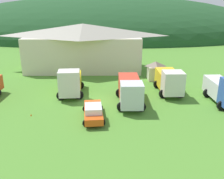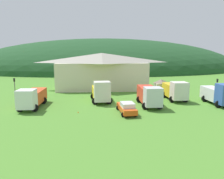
{
  "view_description": "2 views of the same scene",
  "coord_description": "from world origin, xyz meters",
  "px_view_note": "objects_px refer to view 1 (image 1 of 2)",
  "views": [
    {
      "loc": [
        1.99,
        -29.2,
        11.84
      ],
      "look_at": [
        2.25,
        -1.67,
        2.15
      ],
      "focal_mm": 40.77,
      "sensor_mm": 36.0,
      "label": 1
    },
    {
      "loc": [
        -4.0,
        -35.03,
        8.82
      ],
      "look_at": [
        -1.3,
        2.23,
        2.18
      ],
      "focal_mm": 36.09,
      "sensor_mm": 36.0,
      "label": 2
    }
  ],
  "objects_px": {
    "depot_building": "(83,46)",
    "traffic_light_east": "(224,81)",
    "tow_truck_silver": "(130,90)",
    "service_pickup_orange": "(93,111)",
    "box_truck_blue": "(224,90)",
    "traffic_cone_near_pickup": "(31,116)",
    "heavy_rig_striped": "(169,80)",
    "flatbed_truck_yellow": "(70,82)",
    "play_shed_cream": "(155,70)",
    "traffic_cone_mid_row": "(124,96)"
  },
  "relations": [
    {
      "from": "depot_building",
      "to": "flatbed_truck_yellow",
      "type": "distance_m",
      "value": 13.37
    },
    {
      "from": "depot_building",
      "to": "traffic_light_east",
      "type": "bearing_deg",
      "value": -38.73
    },
    {
      "from": "service_pickup_orange",
      "to": "traffic_cone_mid_row",
      "type": "bearing_deg",
      "value": 146.69
    },
    {
      "from": "play_shed_cream",
      "to": "box_truck_blue",
      "type": "relative_size",
      "value": 0.42
    },
    {
      "from": "box_truck_blue",
      "to": "traffic_light_east",
      "type": "bearing_deg",
      "value": 159.24
    },
    {
      "from": "depot_building",
      "to": "flatbed_truck_yellow",
      "type": "xyz_separation_m",
      "value": [
        -0.53,
        -13.15,
        -2.37
      ]
    },
    {
      "from": "box_truck_blue",
      "to": "tow_truck_silver",
      "type": "bearing_deg",
      "value": -92.64
    },
    {
      "from": "heavy_rig_striped",
      "to": "box_truck_blue",
      "type": "bearing_deg",
      "value": 55.04
    },
    {
      "from": "traffic_light_east",
      "to": "traffic_cone_near_pickup",
      "type": "relative_size",
      "value": 8.15
    },
    {
      "from": "box_truck_blue",
      "to": "traffic_light_east",
      "type": "distance_m",
      "value": 1.67
    },
    {
      "from": "depot_building",
      "to": "box_truck_blue",
      "type": "xyz_separation_m",
      "value": [
        18.21,
        -16.44,
        -2.36
      ]
    },
    {
      "from": "flatbed_truck_yellow",
      "to": "traffic_cone_near_pickup",
      "type": "distance_m",
      "value": 7.51
    },
    {
      "from": "traffic_light_east",
      "to": "traffic_cone_near_pickup",
      "type": "bearing_deg",
      "value": -168.52
    },
    {
      "from": "box_truck_blue",
      "to": "traffic_light_east",
      "type": "relative_size",
      "value": 1.71
    },
    {
      "from": "depot_building",
      "to": "traffic_cone_mid_row",
      "type": "bearing_deg",
      "value": -64.29
    },
    {
      "from": "depot_building",
      "to": "box_truck_blue",
      "type": "bearing_deg",
      "value": -42.08
    },
    {
      "from": "box_truck_blue",
      "to": "traffic_cone_near_pickup",
      "type": "xyz_separation_m",
      "value": [
        -22.15,
        -3.16,
        -1.8
      ]
    },
    {
      "from": "flatbed_truck_yellow",
      "to": "box_truck_blue",
      "type": "distance_m",
      "value": 19.02
    },
    {
      "from": "flatbed_truck_yellow",
      "to": "heavy_rig_striped",
      "type": "bearing_deg",
      "value": 87.95
    },
    {
      "from": "play_shed_cream",
      "to": "traffic_cone_near_pickup",
      "type": "relative_size",
      "value": 5.86
    },
    {
      "from": "tow_truck_silver",
      "to": "box_truck_blue",
      "type": "distance_m",
      "value": 11.2
    },
    {
      "from": "heavy_rig_striped",
      "to": "service_pickup_orange",
      "type": "xyz_separation_m",
      "value": [
        -9.66,
        -7.74,
        -0.97
      ]
    },
    {
      "from": "box_truck_blue",
      "to": "traffic_cone_near_pickup",
      "type": "distance_m",
      "value": 22.45
    },
    {
      "from": "play_shed_cream",
      "to": "traffic_cone_near_pickup",
      "type": "distance_m",
      "value": 20.63
    },
    {
      "from": "tow_truck_silver",
      "to": "heavy_rig_striped",
      "type": "bearing_deg",
      "value": 123.15
    },
    {
      "from": "tow_truck_silver",
      "to": "service_pickup_orange",
      "type": "xyz_separation_m",
      "value": [
        -4.15,
        -4.1,
        -0.94
      ]
    },
    {
      "from": "play_shed_cream",
      "to": "traffic_cone_near_pickup",
      "type": "bearing_deg",
      "value": -139.68
    },
    {
      "from": "tow_truck_silver",
      "to": "traffic_cone_near_pickup",
      "type": "xyz_separation_m",
      "value": [
        -10.95,
        -3.36,
        -1.77
      ]
    },
    {
      "from": "tow_truck_silver",
      "to": "service_pickup_orange",
      "type": "height_order",
      "value": "tow_truck_silver"
    },
    {
      "from": "box_truck_blue",
      "to": "traffic_cone_near_pickup",
      "type": "height_order",
      "value": "box_truck_blue"
    },
    {
      "from": "play_shed_cream",
      "to": "box_truck_blue",
      "type": "height_order",
      "value": "box_truck_blue"
    },
    {
      "from": "play_shed_cream",
      "to": "traffic_cone_near_pickup",
      "type": "xyz_separation_m",
      "value": [
        -15.69,
        -13.31,
        -1.5
      ]
    },
    {
      "from": "heavy_rig_striped",
      "to": "play_shed_cream",
      "type": "bearing_deg",
      "value": -173.94
    },
    {
      "from": "depot_building",
      "to": "traffic_light_east",
      "type": "distance_m",
      "value": 24.03
    },
    {
      "from": "flatbed_truck_yellow",
      "to": "traffic_light_east",
      "type": "height_order",
      "value": "traffic_light_east"
    },
    {
      "from": "depot_building",
      "to": "traffic_light_east",
      "type": "xyz_separation_m",
      "value": [
        18.7,
        -15.0,
        -1.68
      ]
    },
    {
      "from": "depot_building",
      "to": "heavy_rig_striped",
      "type": "bearing_deg",
      "value": -45.2
    },
    {
      "from": "tow_truck_silver",
      "to": "traffic_light_east",
      "type": "xyz_separation_m",
      "value": [
        11.7,
        1.24,
        0.72
      ]
    },
    {
      "from": "heavy_rig_striped",
      "to": "traffic_light_east",
      "type": "relative_size",
      "value": 1.63
    },
    {
      "from": "flatbed_truck_yellow",
      "to": "depot_building",
      "type": "bearing_deg",
      "value": 173.24
    },
    {
      "from": "traffic_light_east",
      "to": "traffic_cone_mid_row",
      "type": "bearing_deg",
      "value": 172.93
    },
    {
      "from": "traffic_light_east",
      "to": "box_truck_blue",
      "type": "bearing_deg",
      "value": -109.14
    },
    {
      "from": "box_truck_blue",
      "to": "service_pickup_orange",
      "type": "xyz_separation_m",
      "value": [
        -15.35,
        -3.9,
        -0.98
      ]
    },
    {
      "from": "flatbed_truck_yellow",
      "to": "traffic_cone_mid_row",
      "type": "relative_size",
      "value": 13.47
    },
    {
      "from": "traffic_cone_near_pickup",
      "to": "traffic_cone_mid_row",
      "type": "xyz_separation_m",
      "value": [
        10.44,
        6.11,
        0.0
      ]
    },
    {
      "from": "play_shed_cream",
      "to": "tow_truck_silver",
      "type": "xyz_separation_m",
      "value": [
        -4.73,
        -9.95,
        0.28
      ]
    },
    {
      "from": "tow_truck_silver",
      "to": "traffic_light_east",
      "type": "relative_size",
      "value": 1.85
    },
    {
      "from": "box_truck_blue",
      "to": "traffic_cone_mid_row",
      "type": "relative_size",
      "value": 13.95
    },
    {
      "from": "play_shed_cream",
      "to": "tow_truck_silver",
      "type": "relative_size",
      "value": 0.39
    },
    {
      "from": "depot_building",
      "to": "traffic_cone_mid_row",
      "type": "distance_m",
      "value": 15.53
    }
  ]
}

